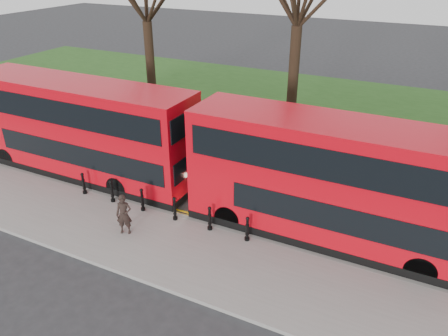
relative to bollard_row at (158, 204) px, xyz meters
The scene contains 11 objects.
ground 1.50m from the bollard_row, 92.71° to the left, with size 120.00×120.00×0.00m, color #28282B.
pavement 1.75m from the bollard_row, 92.22° to the right, with size 60.00×4.00×0.15m, color gray.
kerb 0.68m from the bollard_row, 100.34° to the left, with size 60.00×0.25×0.16m, color slate.
grass_verge 16.36m from the bollard_row, 90.22° to the left, with size 60.00×18.00×0.06m, color #244C19.
hedge 8.15m from the bollard_row, 90.45° to the left, with size 60.00×0.90×0.80m, color black.
yellow_line_outer 0.92m from the bollard_row, 95.61° to the left, with size 60.00×0.10×0.01m, color yellow.
yellow_line_inner 1.07m from the bollard_row, 94.30° to the left, with size 60.00×0.10×0.01m, color yellow.
bollard_row is the anchor object (origin of this frame).
bus_lead 6.03m from the bollard_row, 162.34° to the left, with size 11.90×2.73×4.73m.
bus_rear 7.64m from the bollard_row, 13.71° to the left, with size 12.07×2.77×4.80m.
pedestrian 1.75m from the bollard_row, 104.85° to the right, with size 0.61×0.40×1.68m, color black.
Camera 1 is at (9.42, -14.09, 10.21)m, focal length 35.00 mm.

